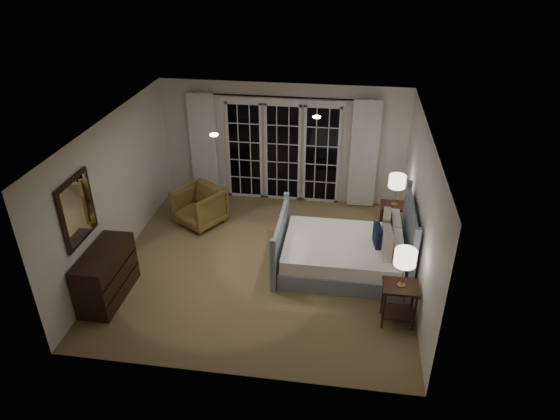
# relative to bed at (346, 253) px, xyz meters

# --- Properties ---
(floor) EXTENTS (5.00, 5.00, 0.00)m
(floor) POSITION_rel_bed_xyz_m (-1.42, -0.08, -0.32)
(floor) COLOR olive
(floor) RESTS_ON ground
(ceiling) EXTENTS (5.00, 5.00, 0.00)m
(ceiling) POSITION_rel_bed_xyz_m (-1.42, -0.08, 2.18)
(ceiling) COLOR white
(ceiling) RESTS_ON wall_back
(wall_left) EXTENTS (0.02, 5.00, 2.50)m
(wall_left) POSITION_rel_bed_xyz_m (-3.92, -0.08, 0.93)
(wall_left) COLOR white
(wall_left) RESTS_ON floor
(wall_right) EXTENTS (0.02, 5.00, 2.50)m
(wall_right) POSITION_rel_bed_xyz_m (1.08, -0.08, 0.93)
(wall_right) COLOR white
(wall_right) RESTS_ON floor
(wall_back) EXTENTS (5.00, 0.02, 2.50)m
(wall_back) POSITION_rel_bed_xyz_m (-1.42, 2.42, 0.93)
(wall_back) COLOR white
(wall_back) RESTS_ON floor
(wall_front) EXTENTS (5.00, 0.02, 2.50)m
(wall_front) POSITION_rel_bed_xyz_m (-1.42, -2.58, 0.93)
(wall_front) COLOR white
(wall_front) RESTS_ON floor
(french_doors) EXTENTS (2.50, 0.04, 2.20)m
(french_doors) POSITION_rel_bed_xyz_m (-1.42, 2.38, 0.77)
(french_doors) COLOR black
(french_doors) RESTS_ON wall_back
(curtain_rod) EXTENTS (3.50, 0.03, 0.03)m
(curtain_rod) POSITION_rel_bed_xyz_m (-1.42, 2.32, 1.93)
(curtain_rod) COLOR black
(curtain_rod) RESTS_ON wall_back
(curtain_left) EXTENTS (0.55, 0.10, 2.25)m
(curtain_left) POSITION_rel_bed_xyz_m (-3.07, 2.30, 0.83)
(curtain_left) COLOR white
(curtain_left) RESTS_ON curtain_rod
(curtain_right) EXTENTS (0.55, 0.10, 2.25)m
(curtain_right) POSITION_rel_bed_xyz_m (0.23, 2.30, 0.83)
(curtain_right) COLOR white
(curtain_right) RESTS_ON curtain_rod
(downlight_a) EXTENTS (0.12, 0.12, 0.01)m
(downlight_a) POSITION_rel_bed_xyz_m (-0.62, 0.52, 2.17)
(downlight_a) COLOR white
(downlight_a) RESTS_ON ceiling
(downlight_b) EXTENTS (0.12, 0.12, 0.01)m
(downlight_b) POSITION_rel_bed_xyz_m (-2.02, -0.48, 2.17)
(downlight_b) COLOR white
(downlight_b) RESTS_ON ceiling
(bed) EXTENTS (2.17, 1.55, 1.26)m
(bed) POSITION_rel_bed_xyz_m (0.00, 0.00, 0.00)
(bed) COLOR gray
(bed) RESTS_ON floor
(nightstand_left) EXTENTS (0.51, 0.41, 0.67)m
(nightstand_left) POSITION_rel_bed_xyz_m (0.79, -1.23, 0.12)
(nightstand_left) COLOR black
(nightstand_left) RESTS_ON floor
(nightstand_right) EXTENTS (0.49, 0.39, 0.64)m
(nightstand_right) POSITION_rel_bed_xyz_m (0.83, 1.24, 0.10)
(nightstand_right) COLOR black
(nightstand_right) RESTS_ON floor
(lamp_left) EXTENTS (0.31, 0.31, 0.60)m
(lamp_left) POSITION_rel_bed_xyz_m (0.79, -1.23, 0.82)
(lamp_left) COLOR tan
(lamp_left) RESTS_ON nightstand_left
(lamp_right) EXTENTS (0.31, 0.31, 0.59)m
(lamp_right) POSITION_rel_bed_xyz_m (0.83, 1.24, 0.79)
(lamp_right) COLOR tan
(lamp_right) RESTS_ON nightstand_right
(armchair) EXTENTS (1.12, 1.12, 0.75)m
(armchair) POSITION_rel_bed_xyz_m (-2.87, 1.11, 0.05)
(armchair) COLOR brown
(armchair) RESTS_ON floor
(dresser) EXTENTS (0.51, 1.20, 0.85)m
(dresser) POSITION_rel_bed_xyz_m (-3.65, -1.30, 0.10)
(dresser) COLOR black
(dresser) RESTS_ON floor
(mirror) EXTENTS (0.05, 0.85, 1.00)m
(mirror) POSITION_rel_bed_xyz_m (-3.88, -1.30, 1.23)
(mirror) COLOR black
(mirror) RESTS_ON wall_left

